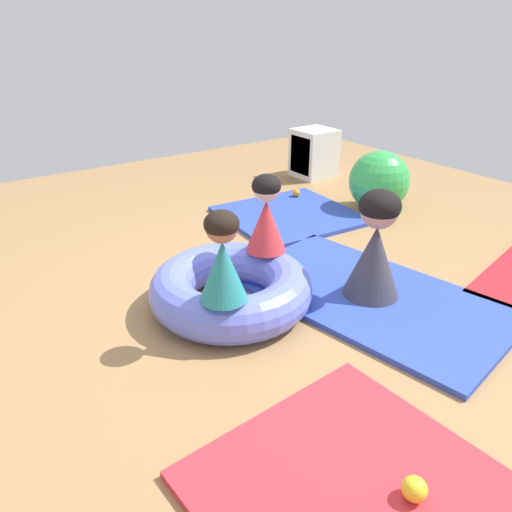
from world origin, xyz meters
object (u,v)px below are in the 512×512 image
object	(u,v)px
play_ball_yellow	(414,489)
adult_seated	(375,246)
storage_cube	(312,153)
child_in_teal	(223,258)
exercise_ball_large	(379,181)
child_in_red	(266,214)
play_ball_orange	(296,193)
inflatable_cushion	(231,288)

from	to	relation	value
play_ball_yellow	adult_seated	bearing A→B (deg)	138.90
storage_cube	adult_seated	bearing A→B (deg)	-33.17
child_in_teal	exercise_ball_large	bearing A→B (deg)	-30.49
child_in_red	play_ball_yellow	world-z (taller)	child_in_red
play_ball_orange	play_ball_yellow	size ratio (longest dim) A/B	0.79
inflatable_cushion	play_ball_yellow	size ratio (longest dim) A/B	10.55
child_in_red	exercise_ball_large	world-z (taller)	child_in_red
adult_seated	exercise_ball_large	world-z (taller)	adult_seated
inflatable_cushion	exercise_ball_large	world-z (taller)	exercise_ball_large
play_ball_yellow	exercise_ball_large	world-z (taller)	exercise_ball_large
child_in_teal	storage_cube	world-z (taller)	child_in_teal
exercise_ball_large	play_ball_yellow	bearing A→B (deg)	-45.29
child_in_teal	storage_cube	bearing A→B (deg)	-12.71
play_ball_orange	storage_cube	distance (m)	0.94
child_in_teal	storage_cube	size ratio (longest dim) A/B	0.96
play_ball_orange	exercise_ball_large	xyz separation A→B (m)	(0.68, 0.48, 0.22)
play_ball_orange	exercise_ball_large	world-z (taller)	exercise_ball_large
child_in_teal	play_ball_orange	size ratio (longest dim) A/B	6.69
storage_cube	inflatable_cushion	bearing A→B (deg)	-50.65
child_in_red	inflatable_cushion	bearing A→B (deg)	-102.62
child_in_teal	exercise_ball_large	xyz separation A→B (m)	(-1.02, 2.43, -0.25)
inflatable_cushion	play_ball_yellow	bearing A→B (deg)	-7.43
adult_seated	storage_cube	bearing A→B (deg)	-23.41
child_in_teal	play_ball_yellow	distance (m)	1.44
child_in_teal	exercise_ball_large	world-z (taller)	child_in_teal
inflatable_cushion	storage_cube	distance (m)	3.15
adult_seated	play_ball_orange	distance (m)	2.09
play_ball_orange	exercise_ball_large	size ratio (longest dim) A/B	0.14
inflatable_cushion	adult_seated	size ratio (longest dim) A/B	1.44
adult_seated	play_ball_orange	xyz separation A→B (m)	(-1.87, 0.88, -0.32)
child_in_teal	play_ball_orange	world-z (taller)	child_in_teal
play_ball_yellow	storage_cube	bearing A→B (deg)	144.03
play_ball_orange	play_ball_yellow	distance (m)	3.63
inflatable_cushion	child_in_teal	size ratio (longest dim) A/B	1.99
inflatable_cushion	child_in_red	distance (m)	0.55
child_in_teal	inflatable_cushion	bearing A→B (deg)	-1.65
adult_seated	exercise_ball_large	size ratio (longest dim) A/B	1.25
inflatable_cushion	child_in_red	xyz separation A→B (m)	(-0.10, 0.36, 0.41)
adult_seated	play_ball_yellow	size ratio (longest dim) A/B	7.32
child_in_teal	play_ball_orange	xyz separation A→B (m)	(-1.71, 1.95, -0.47)
adult_seated	exercise_ball_large	distance (m)	1.81
exercise_ball_large	play_ball_orange	bearing A→B (deg)	-145.04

